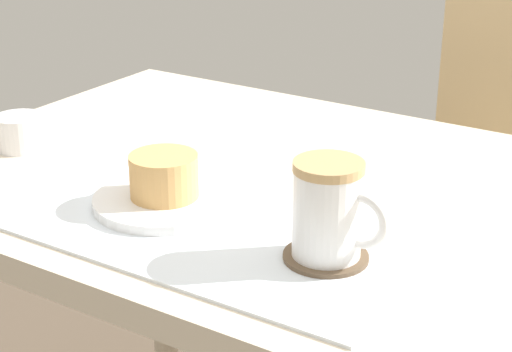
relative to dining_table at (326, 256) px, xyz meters
name	(u,v)px	position (x,y,z in m)	size (l,w,h in m)	color
dining_table	(326,256)	(0.00, 0.00, 0.00)	(1.15, 0.69, 0.74)	beige
placemat	(238,225)	(-0.04, -0.15, 0.09)	(0.46, 0.32, 0.00)	white
pastry_plate	(165,201)	(-0.14, -0.15, 0.10)	(0.18, 0.18, 0.01)	white
pastry	(164,176)	(-0.14, -0.15, 0.13)	(0.08, 0.08, 0.05)	#E0A860
coffee_coaster	(326,256)	(0.09, -0.17, 0.10)	(0.09, 0.09, 0.01)	brown
coffee_mug	(330,210)	(0.09, -0.17, 0.15)	(0.11, 0.07, 0.11)	white
sugar_bowl	(20,132)	(-0.45, -0.10, 0.12)	(0.07, 0.07, 0.05)	white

